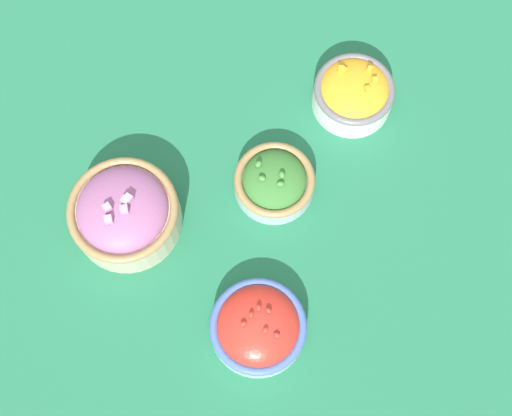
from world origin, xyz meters
The scene contains 5 objects.
ground_plane centered at (0.00, 0.00, 0.00)m, with size 3.00×3.00×0.00m, color #23704C.
bowl_red_onion centered at (-0.15, 0.11, 0.04)m, with size 0.15×0.15×0.09m.
bowl_cherry_tomatoes centered at (-0.10, -0.13, 0.03)m, with size 0.13×0.13×0.06m.
bowl_broccoli centered at (0.05, 0.02, 0.02)m, with size 0.12×0.12×0.06m.
bowl_squash centered at (0.23, 0.05, 0.03)m, with size 0.12×0.12×0.07m.
Camera 1 is at (-0.20, -0.25, 0.97)m, focal length 50.00 mm.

